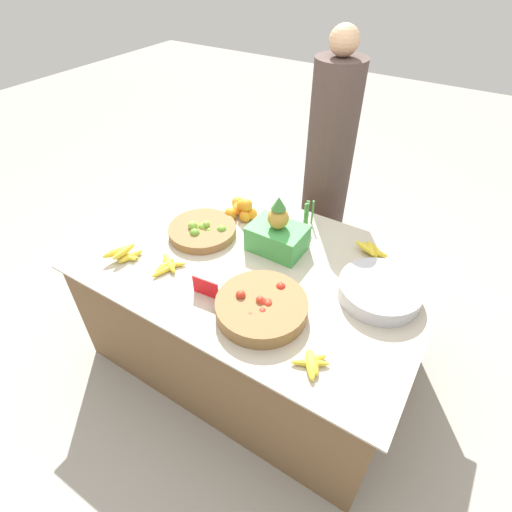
# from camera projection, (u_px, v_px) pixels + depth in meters

# --- Properties ---
(ground_plane) EXTENTS (12.00, 12.00, 0.00)m
(ground_plane) POSITION_uv_depth(u_px,v_px,m) (256.00, 349.00, 2.48)
(ground_plane) COLOR #A39E93
(market_table) EXTENTS (1.73, 1.13, 0.71)m
(market_table) POSITION_uv_depth(u_px,v_px,m) (256.00, 311.00, 2.25)
(market_table) COLOR brown
(market_table) RESTS_ON ground_plane
(lime_bowl) EXTENTS (0.37, 0.37, 0.09)m
(lime_bowl) POSITION_uv_depth(u_px,v_px,m) (203.00, 230.00, 2.19)
(lime_bowl) COLOR olive
(lime_bowl) RESTS_ON market_table
(tomato_basket) EXTENTS (0.41, 0.41, 0.10)m
(tomato_basket) POSITION_uv_depth(u_px,v_px,m) (262.00, 307.00, 1.75)
(tomato_basket) COLOR olive
(tomato_basket) RESTS_ON market_table
(orange_pile) EXTENTS (0.20, 0.20, 0.13)m
(orange_pile) POSITION_uv_depth(u_px,v_px,m) (241.00, 209.00, 2.32)
(orange_pile) COLOR orange
(orange_pile) RESTS_ON market_table
(metal_bowl) EXTENTS (0.38, 0.38, 0.08)m
(metal_bowl) POSITION_uv_depth(u_px,v_px,m) (380.00, 291.00, 1.82)
(metal_bowl) COLOR #B7B7BF
(metal_bowl) RESTS_ON market_table
(price_sign) EXTENTS (0.13, 0.02, 0.10)m
(price_sign) POSITION_uv_depth(u_px,v_px,m) (206.00, 288.00, 1.82)
(price_sign) COLOR red
(price_sign) RESTS_ON market_table
(produce_crate) EXTENTS (0.28, 0.20, 0.32)m
(produce_crate) POSITION_uv_depth(u_px,v_px,m) (277.00, 234.00, 2.05)
(produce_crate) COLOR green
(produce_crate) RESTS_ON market_table
(veg_bundle) EXTENTS (0.04, 0.06, 0.15)m
(veg_bundle) POSITION_uv_depth(u_px,v_px,m) (308.00, 213.00, 2.24)
(veg_bundle) COLOR #4C8E42
(veg_bundle) RESTS_ON market_table
(banana_bunch_back_center) EXTENTS (0.19, 0.15, 0.06)m
(banana_bunch_back_center) POSITION_uv_depth(u_px,v_px,m) (371.00, 250.00, 2.07)
(banana_bunch_back_center) COLOR yellow
(banana_bunch_back_center) RESTS_ON market_table
(banana_bunch_front_center) EXTENTS (0.16, 0.18, 0.04)m
(banana_bunch_front_center) POSITION_uv_depth(u_px,v_px,m) (168.00, 265.00, 1.99)
(banana_bunch_front_center) COLOR yellow
(banana_bunch_front_center) RESTS_ON market_table
(banana_bunch_front_left) EXTENTS (0.15, 0.18, 0.06)m
(banana_bunch_front_left) POSITION_uv_depth(u_px,v_px,m) (124.00, 254.00, 2.04)
(banana_bunch_front_left) COLOR yellow
(banana_bunch_front_left) RESTS_ON market_table
(banana_bunch_middle_left) EXTENTS (0.15, 0.15, 0.04)m
(banana_bunch_middle_left) POSITION_uv_depth(u_px,v_px,m) (311.00, 363.00, 1.55)
(banana_bunch_middle_left) COLOR yellow
(banana_bunch_middle_left) RESTS_ON market_table
(vendor_person) EXTENTS (0.29, 0.29, 1.65)m
(vendor_person) POSITION_uv_depth(u_px,v_px,m) (327.00, 178.00, 2.57)
(vendor_person) COLOR #473833
(vendor_person) RESTS_ON ground_plane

